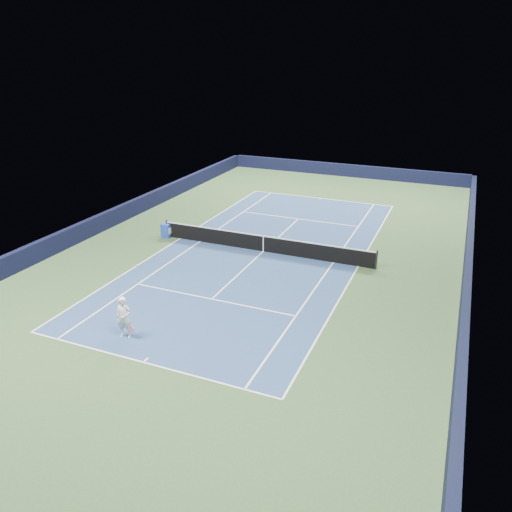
% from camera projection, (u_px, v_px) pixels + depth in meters
% --- Properties ---
extents(ground, '(40.00, 40.00, 0.00)m').
position_uv_depth(ground, '(263.00, 251.00, 28.61)').
color(ground, '#2F4A28').
rests_on(ground, ground).
extents(wall_far, '(22.00, 0.35, 1.10)m').
position_uv_depth(wall_far, '(345.00, 170.00, 45.26)').
color(wall_far, black).
rests_on(wall_far, ground).
extents(wall_right, '(0.35, 40.00, 1.10)m').
position_uv_depth(wall_right, '(467.00, 273.00, 24.52)').
color(wall_right, black).
rests_on(wall_right, ground).
extents(wall_left, '(0.35, 40.00, 1.10)m').
position_uv_depth(wall_left, '(109.00, 219.00, 32.27)').
color(wall_left, black).
rests_on(wall_left, ground).
extents(court_surface, '(10.97, 23.77, 0.01)m').
position_uv_depth(court_surface, '(263.00, 251.00, 28.61)').
color(court_surface, navy).
rests_on(court_surface, ground).
extents(baseline_far, '(10.97, 0.08, 0.00)m').
position_uv_depth(baseline_far, '(321.00, 198.00, 38.71)').
color(baseline_far, white).
rests_on(baseline_far, ground).
extents(baseline_near, '(10.97, 0.08, 0.00)m').
position_uv_depth(baseline_near, '(143.00, 362.00, 18.49)').
color(baseline_near, white).
rests_on(baseline_near, ground).
extents(sideline_doubles_right, '(0.08, 23.77, 0.00)m').
position_uv_depth(sideline_doubles_right, '(358.00, 266.00, 26.64)').
color(sideline_doubles_right, white).
rests_on(sideline_doubles_right, ground).
extents(sideline_doubles_left, '(0.08, 23.77, 0.00)m').
position_uv_depth(sideline_doubles_left, '(180.00, 238.00, 30.57)').
color(sideline_doubles_left, white).
rests_on(sideline_doubles_left, ground).
extents(sideline_singles_right, '(0.08, 23.77, 0.00)m').
position_uv_depth(sideline_singles_right, '(333.00, 262.00, 27.13)').
color(sideline_singles_right, white).
rests_on(sideline_singles_right, ground).
extents(sideline_singles_left, '(0.08, 23.77, 0.00)m').
position_uv_depth(sideline_singles_left, '(200.00, 241.00, 30.08)').
color(sideline_singles_left, white).
rests_on(sideline_singles_left, ground).
extents(service_line_far, '(8.23, 0.08, 0.00)m').
position_uv_depth(service_line_far, '(298.00, 219.00, 34.05)').
color(service_line_far, white).
rests_on(service_line_far, ground).
extents(service_line_near, '(8.23, 0.08, 0.00)m').
position_uv_depth(service_line_near, '(212.00, 299.00, 23.16)').
color(service_line_near, white).
rests_on(service_line_near, ground).
extents(center_service_line, '(0.08, 12.80, 0.00)m').
position_uv_depth(center_service_line, '(263.00, 251.00, 28.60)').
color(center_service_line, white).
rests_on(center_service_line, ground).
extents(center_mark_far, '(0.08, 0.30, 0.00)m').
position_uv_depth(center_mark_far, '(320.00, 199.00, 38.59)').
color(center_mark_far, white).
rests_on(center_mark_far, ground).
extents(center_mark_near, '(0.08, 0.30, 0.00)m').
position_uv_depth(center_mark_near, '(146.00, 360.00, 18.62)').
color(center_mark_near, white).
rests_on(center_mark_near, ground).
extents(tennis_net, '(12.90, 0.10, 1.07)m').
position_uv_depth(tennis_net, '(263.00, 243.00, 28.41)').
color(tennis_net, black).
rests_on(tennis_net, ground).
extents(sponsor_cube, '(0.57, 0.50, 0.86)m').
position_uv_depth(sponsor_cube, '(166.00, 230.00, 30.63)').
color(sponsor_cube, '#1F41BC').
rests_on(sponsor_cube, ground).
extents(tennis_player, '(0.83, 1.31, 2.79)m').
position_uv_depth(tennis_player, '(124.00, 318.00, 19.82)').
color(tennis_player, white).
rests_on(tennis_player, ground).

